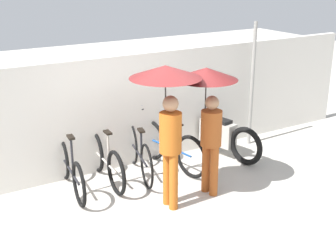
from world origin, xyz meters
TOP-DOWN VIEW (x-y plane):
  - ground_plane at (0.00, 0.00)m, footprint 30.00×30.00m
  - back_wall at (0.00, 2.04)m, footprint 10.89×0.12m
  - parked_bicycle_0 at (-0.91, 1.55)m, footprint 0.44×1.73m
  - parked_bicycle_1 at (-0.30, 1.57)m, footprint 0.44×1.70m
  - parked_bicycle_2 at (0.30, 1.55)m, footprint 0.58×1.72m
  - parked_bicycle_3 at (0.91, 1.51)m, footprint 0.48×1.79m
  - pedestrian_leading at (0.18, 0.41)m, footprint 1.02×1.02m
  - pedestrian_center at (0.91, 0.45)m, footprint 0.95×0.95m
  - motorcycle at (1.99, 1.57)m, footprint 0.69×1.99m
  - awning_pole at (2.87, 1.69)m, footprint 0.07×0.07m

SIDE VIEW (x-z plane):
  - ground_plane at x=0.00m, z-range 0.00..0.00m
  - parked_bicycle_0 at x=-0.91m, z-range -0.13..0.86m
  - parked_bicycle_1 at x=-0.30m, z-range -0.17..0.92m
  - parked_bicycle_2 at x=0.30m, z-range -0.12..0.89m
  - parked_bicycle_3 at x=0.91m, z-range -0.16..0.93m
  - motorcycle at x=1.99m, z-range -0.06..0.86m
  - back_wall at x=0.00m, z-range 0.00..1.98m
  - awning_pole at x=2.87m, z-range 0.00..2.42m
  - pedestrian_center at x=0.91m, z-range 0.55..2.53m
  - pedestrian_leading at x=0.18m, z-range 0.61..2.71m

